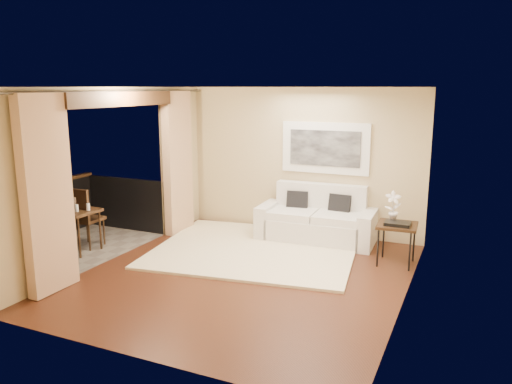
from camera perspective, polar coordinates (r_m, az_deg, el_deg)
The scene contains 18 objects.
floor at distance 7.40m, azimuth -1.28°, elevation -9.49°, with size 5.00×5.00×0.00m, color #4C2616.
room_shell at distance 8.04m, azimuth -15.43°, elevation 10.21°, with size 5.00×6.40×5.00m.
balcony at distance 9.19m, azimuth -20.31°, elevation -4.78°, with size 1.81×2.60×1.17m.
curtains at distance 8.14m, azimuth -14.86°, elevation 1.87°, with size 0.16×4.80×2.64m.
artwork at distance 9.11m, azimuth 7.90°, elevation 4.99°, with size 1.62×0.07×0.92m.
rug at distance 8.46m, azimuth -0.05°, elevation -6.55°, with size 3.27×2.85×0.04m, color #FFF4CD.
sofa at distance 9.00m, azimuth 6.98°, elevation -3.32°, with size 2.09×0.97×0.98m.
side_table at distance 7.97m, azimuth 15.84°, elevation -3.93°, with size 0.62×0.62×0.64m.
tray at distance 7.88m, azimuth 15.88°, elevation -3.49°, with size 0.38×0.28×0.05m, color black.
orchid at distance 8.07m, azimuth 15.40°, elevation -1.56°, with size 0.25×0.17×0.47m, color white.
bistro_table at distance 8.75m, azimuth -19.76°, elevation -2.48°, with size 0.63×0.63×0.71m.
balcony_chair_far at distance 8.91m, azimuth -19.23°, elevation -2.33°, with size 0.46×0.47×1.05m.
balcony_chair_near at distance 8.60m, azimuth -22.70°, elevation -3.40°, with size 0.46×0.47×0.98m.
ice_bucket at distance 8.86m, azimuth -20.02°, elevation -1.11°, with size 0.18×0.18×0.20m, color silver.
candle at distance 8.82m, azimuth -18.90°, elevation -1.52°, with size 0.06×0.06×0.07m, color #F83B16.
vase at distance 8.61m, azimuth -20.48°, elevation -1.58°, with size 0.04×0.04×0.18m, color silver.
glass_a at distance 8.61m, azimuth -19.82°, elevation -1.74°, with size 0.06×0.06×0.12m, color silver.
glass_b at distance 8.63m, azimuth -18.64°, elevation -1.62°, with size 0.06×0.06×0.12m, color white.
Camera 1 is at (2.97, -6.22, 2.70)m, focal length 35.00 mm.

